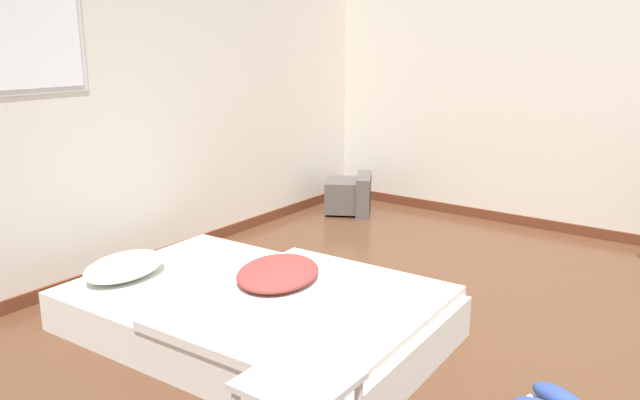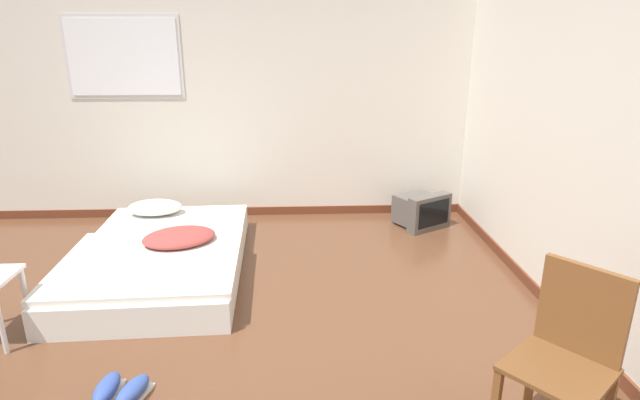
{
  "view_description": "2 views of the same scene",
  "coord_description": "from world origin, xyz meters",
  "px_view_note": "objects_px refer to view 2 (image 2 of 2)",
  "views": [
    {
      "loc": [
        -2.92,
        -0.71,
        1.61
      ],
      "look_at": [
        0.65,
        1.89,
        0.46
      ],
      "focal_mm": 35.0,
      "sensor_mm": 36.0,
      "label": 1
    },
    {
      "loc": [
        0.61,
        -2.42,
        1.88
      ],
      "look_at": [
        0.81,
        1.88,
        0.48
      ],
      "focal_mm": 28.0,
      "sensor_mm": 36.0,
      "label": 2
    }
  ],
  "objects_px": {
    "crt_tv": "(421,210)",
    "wooden_chair": "(569,346)",
    "mattress_bed": "(162,256)",
    "sneaker_pair": "(120,391)"
  },
  "relations": [
    {
      "from": "crt_tv",
      "to": "wooden_chair",
      "type": "height_order",
      "value": "wooden_chair"
    },
    {
      "from": "mattress_bed",
      "to": "crt_tv",
      "type": "distance_m",
      "value": 2.61
    },
    {
      "from": "crt_tv",
      "to": "wooden_chair",
      "type": "relative_size",
      "value": 0.67
    },
    {
      "from": "wooden_chair",
      "to": "sneaker_pair",
      "type": "height_order",
      "value": "wooden_chair"
    },
    {
      "from": "crt_tv",
      "to": "mattress_bed",
      "type": "bearing_deg",
      "value": -158.37
    },
    {
      "from": "crt_tv",
      "to": "wooden_chair",
      "type": "distance_m",
      "value": 2.93
    },
    {
      "from": "mattress_bed",
      "to": "sneaker_pair",
      "type": "bearing_deg",
      "value": -84.13
    },
    {
      "from": "mattress_bed",
      "to": "wooden_chair",
      "type": "relative_size",
      "value": 2.34
    },
    {
      "from": "mattress_bed",
      "to": "sneaker_pair",
      "type": "height_order",
      "value": "mattress_bed"
    },
    {
      "from": "mattress_bed",
      "to": "wooden_chair",
      "type": "height_order",
      "value": "wooden_chair"
    }
  ]
}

